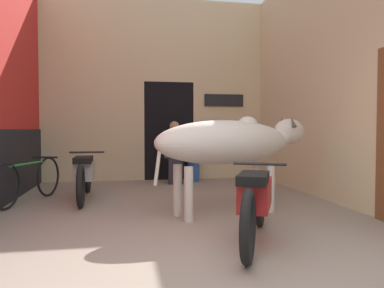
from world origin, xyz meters
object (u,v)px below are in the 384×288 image
object	(u,v)px
shopkeeper_seated	(175,151)
motorcycle_near	(255,200)
motorcycle_far	(85,173)
plastic_stool	(194,170)
bicycle	(29,180)
cow	(232,143)

from	to	relation	value
shopkeeper_seated	motorcycle_near	bearing A→B (deg)	-86.92
motorcycle_near	motorcycle_far	bearing A→B (deg)	125.46
motorcycle_near	plastic_stool	size ratio (longest dim) A/B	3.64
bicycle	shopkeeper_seated	bearing A→B (deg)	33.47
bicycle	plastic_stool	size ratio (longest dim) A/B	3.49
cow	bicycle	distance (m)	3.15
bicycle	shopkeeper_seated	world-z (taller)	shopkeeper_seated
cow	motorcycle_near	bearing A→B (deg)	-96.27
bicycle	motorcycle_near	bearing A→B (deg)	-43.43
plastic_stool	cow	bearing A→B (deg)	-91.22
motorcycle_near	shopkeeper_seated	size ratio (longest dim) A/B	1.35
bicycle	motorcycle_far	bearing A→B (deg)	6.67
cow	motorcycle_near	world-z (taller)	cow
motorcycle_near	motorcycle_far	xyz separation A→B (m)	(-1.88, 2.63, -0.00)
cow	plastic_stool	world-z (taller)	cow
motorcycle_far	bicycle	xyz separation A→B (m)	(-0.81, -0.09, -0.08)
motorcycle_near	plastic_stool	xyz separation A→B (m)	(0.21, 4.37, -0.17)
motorcycle_near	bicycle	size ratio (longest dim) A/B	1.04
cow	plastic_stool	xyz separation A→B (m)	(0.07, 3.08, -0.68)
motorcycle_far	bicycle	bearing A→B (deg)	-173.33
plastic_stool	bicycle	bearing A→B (deg)	-147.66
motorcycle_near	motorcycle_far	size ratio (longest dim) A/B	0.90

